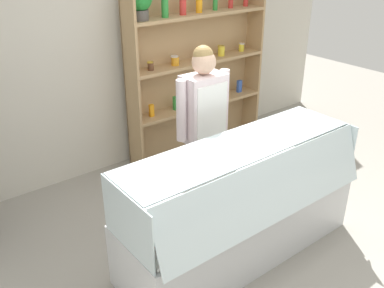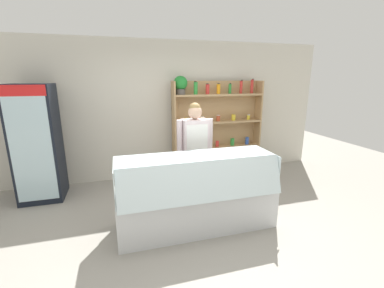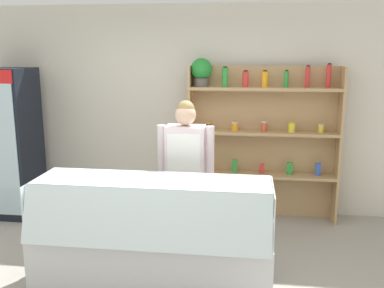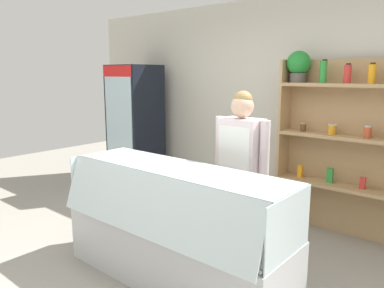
% 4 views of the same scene
% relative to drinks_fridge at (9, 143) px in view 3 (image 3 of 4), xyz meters
% --- Properties ---
extents(back_wall, '(6.80, 0.10, 2.70)m').
position_rel_drinks_fridge_xyz_m(back_wall, '(2.19, 0.55, 0.40)').
color(back_wall, beige).
rests_on(back_wall, ground).
extents(drinks_fridge, '(0.66, 0.64, 1.91)m').
position_rel_drinks_fridge_xyz_m(drinks_fridge, '(0.00, 0.00, 0.00)').
color(drinks_fridge, black).
rests_on(drinks_fridge, ground).
extents(shelving_unit, '(1.85, 0.29, 2.03)m').
position_rel_drinks_fridge_xyz_m(shelving_unit, '(3.16, 0.30, 0.19)').
color(shelving_unit, tan).
rests_on(shelving_unit, ground).
extents(deli_display_case, '(2.10, 0.74, 1.01)m').
position_rel_drinks_fridge_xyz_m(deli_display_case, '(2.24, -1.55, -0.64)').
color(deli_display_case, silver).
rests_on(deli_display_case, ground).
extents(shop_clerk, '(0.58, 0.25, 1.63)m').
position_rel_drinks_fridge_xyz_m(shop_clerk, '(2.43, -0.83, 0.01)').
color(shop_clerk, '#4C4233').
rests_on(shop_clerk, ground).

